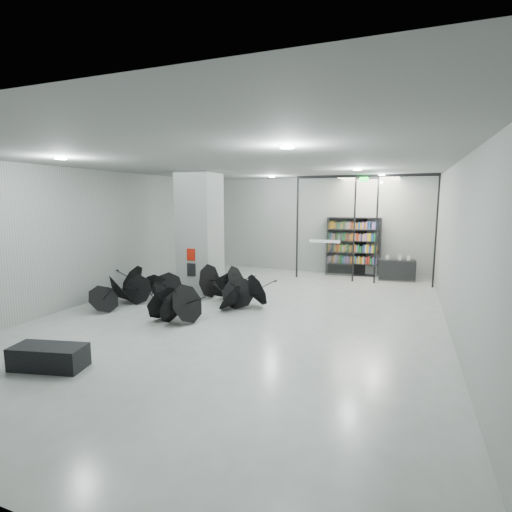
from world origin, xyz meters
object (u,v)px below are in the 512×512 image
at_px(column, 200,233).
at_px(shop_counter, 397,270).
at_px(bench, 49,357).
at_px(bookshelf, 353,247).
at_px(umbrella_cluster, 184,296).

relative_size(column, shop_counter, 2.97).
bearing_deg(bench, column, 80.06).
xyz_separation_m(bench, bookshelf, (4.06, 11.13, 0.98)).
bearing_deg(umbrella_cluster, shop_counter, 47.32).
bearing_deg(column, bench, -86.76).
relative_size(bookshelf, umbrella_cluster, 0.44).
bearing_deg(bookshelf, umbrella_cluster, -129.19).
distance_m(shop_counter, umbrella_cluster, 8.41).
height_order(bench, bookshelf, bookshelf).
distance_m(column, umbrella_cluster, 2.55).
xyz_separation_m(shop_counter, umbrella_cluster, (-5.70, -6.18, -0.10)).
height_order(column, bench, column).
xyz_separation_m(column, bookshelf, (4.42, 4.75, -0.81)).
height_order(bookshelf, umbrella_cluster, bookshelf).
height_order(bookshelf, shop_counter, bookshelf).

